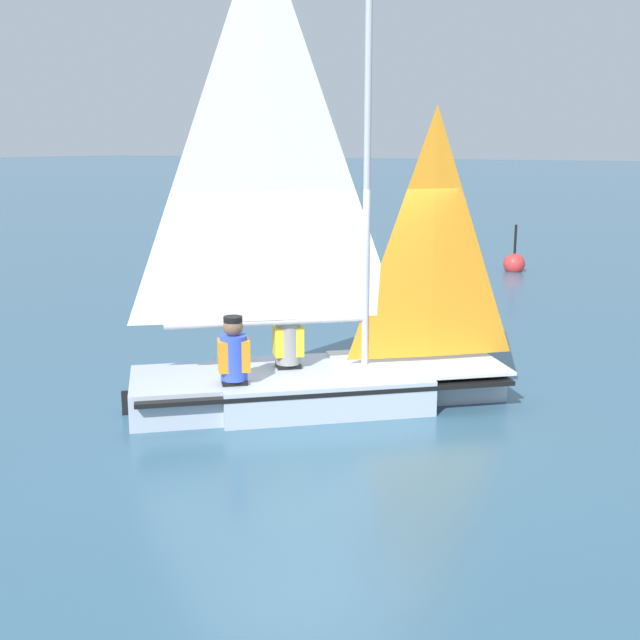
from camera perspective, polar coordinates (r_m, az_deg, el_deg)
ground_plane at (r=9.56m, az=-0.00°, el=-5.89°), size 260.00×260.00×0.00m
sailboat_main at (r=9.34m, az=-0.30°, el=-1.40°), size 4.18×3.94×5.46m
sailor_helm at (r=9.50m, az=-2.28°, el=-2.05°), size 0.43×0.42×1.16m
sailor_crew at (r=8.91m, az=-6.14°, el=-3.11°), size 0.43×0.42×1.16m
buoy_marker at (r=19.69m, az=13.64°, el=3.93°), size 0.51×0.51×1.19m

